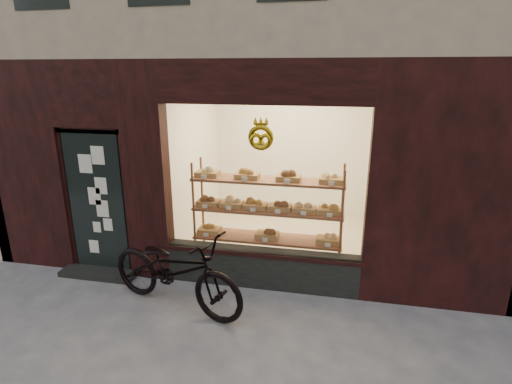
# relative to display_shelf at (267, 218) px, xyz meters

# --- Properties ---
(display_shelf) EXTENTS (2.20, 0.45, 1.70)m
(display_shelf) POSITION_rel_display_shelf_xyz_m (0.00, 0.00, 0.00)
(display_shelf) COLOR #5C2F14
(display_shelf) RESTS_ON ground
(bicycle) EXTENTS (2.13, 1.25, 1.06)m
(bicycle) POSITION_rel_display_shelf_xyz_m (-0.98, -1.18, -0.35)
(bicycle) COLOR black
(bicycle) RESTS_ON ground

